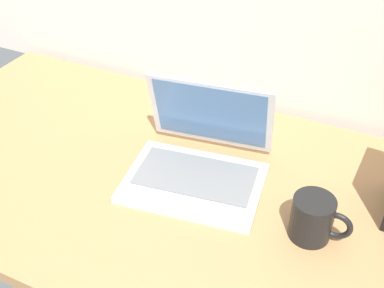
% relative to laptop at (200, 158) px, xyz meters
% --- Properties ---
extents(desk, '(1.60, 0.76, 0.03)m').
position_rel_laptop_xyz_m(desk, '(-0.00, -0.05, -0.06)').
color(desk, '#A87A4C').
rests_on(desk, ground).
extents(laptop, '(0.34, 0.31, 0.21)m').
position_rel_laptop_xyz_m(laptop, '(0.00, 0.00, 0.00)').
color(laptop, silver).
rests_on(laptop, desk).
extents(coffee_mug, '(0.12, 0.09, 0.10)m').
position_rel_laptop_xyz_m(coffee_mug, '(0.29, -0.08, 0.00)').
color(coffee_mug, black).
rests_on(coffee_mug, desk).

